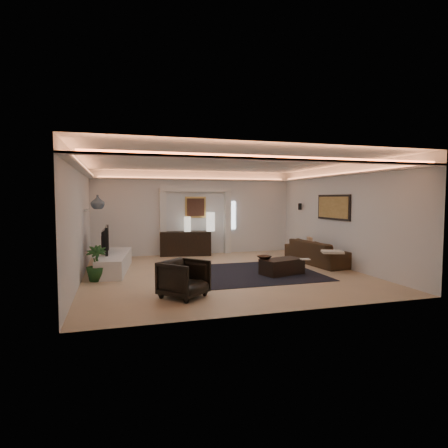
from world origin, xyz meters
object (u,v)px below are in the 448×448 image
object	(u,v)px
armchair	(184,279)
console	(186,244)
coffee_table	(282,267)
sofa	(318,252)

from	to	relation	value
armchair	console	bearing A→B (deg)	37.10
console	coffee_table	bearing A→B (deg)	-55.85
console	armchair	distance (m)	5.41
console	armchair	size ratio (longest dim) A/B	2.11
console	sofa	world-z (taller)	console
sofa	armchair	distance (m)	5.26
sofa	coffee_table	xyz separation A→B (m)	(-1.74, -1.16, -0.14)
coffee_table	armchair	distance (m)	3.18
console	coffee_table	xyz separation A→B (m)	(1.81, -3.84, -0.20)
console	sofa	bearing A→B (deg)	-28.17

